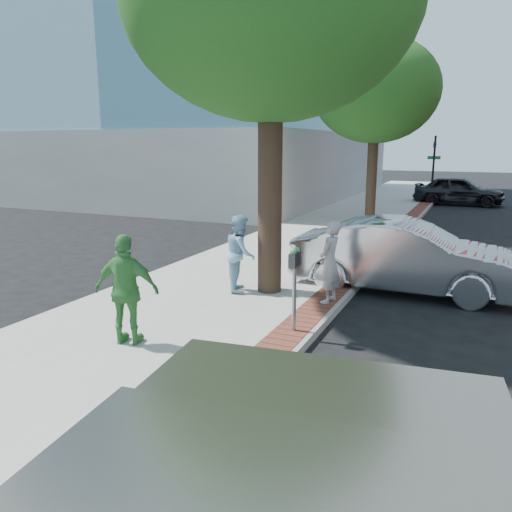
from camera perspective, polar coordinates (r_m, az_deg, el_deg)
The scene contains 14 objects.
ground at distance 9.28m, azimuth 0.38°, elevation -8.34°, with size 120.00×120.00×0.00m, color black.
sidewalk at distance 17.00m, azimuth 6.73°, elevation 1.54°, with size 5.00×60.00×0.15m, color #9E9991.
brick_strip at distance 16.47m, azimuth 14.04°, elevation 1.17°, with size 0.60×60.00×0.01m, color brown.
curb at distance 16.43m, azimuth 15.22°, elevation 0.79°, with size 0.10×60.00×0.15m, color gray.
office_tower at distance 35.26m, azimuth -4.96°, elevation 26.84°, with size 18.00×22.00×24.00m, color slate.
office_base at distance 34.20m, azimuth -4.64°, elevation 10.38°, with size 18.20×22.20×4.00m, color gray.
signal_near at distance 30.05m, azimuth 19.63°, elevation 9.88°, with size 0.70×0.15×3.80m.
tree_far at distance 20.41m, azimuth 13.54°, elevation 17.86°, with size 4.80×4.80×7.14m.
parking_meter at distance 8.49m, azimuth 4.44°, elevation -1.84°, with size 0.12×0.32×1.47m.
person_gray at distance 10.19m, azimuth 8.42°, elevation -0.67°, with size 0.62×0.41×1.70m, color #9C9CA1.
person_officer at distance 10.95m, azimuth -1.77°, elevation 0.34°, with size 0.82×0.64×1.68m, color #80B0C6.
person_green at distance 8.24m, azimuth -14.54°, elevation -3.78°, with size 1.06×0.44×1.80m, color #408B3F.
sedan_silver at distance 11.83m, azimuth 16.68°, elevation -0.06°, with size 1.76×5.04×1.66m, color silver.
bg_car at distance 30.27m, azimuth 22.16°, elevation 6.95°, with size 1.91×4.75×1.62m, color black.
Camera 1 is at (3.51, -7.92, 3.32)m, focal length 35.00 mm.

